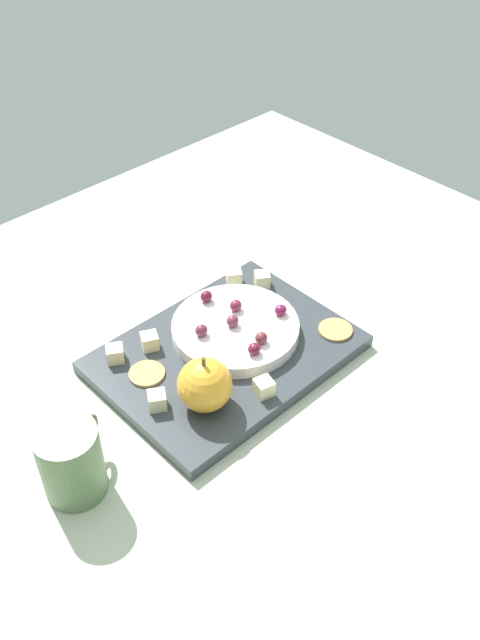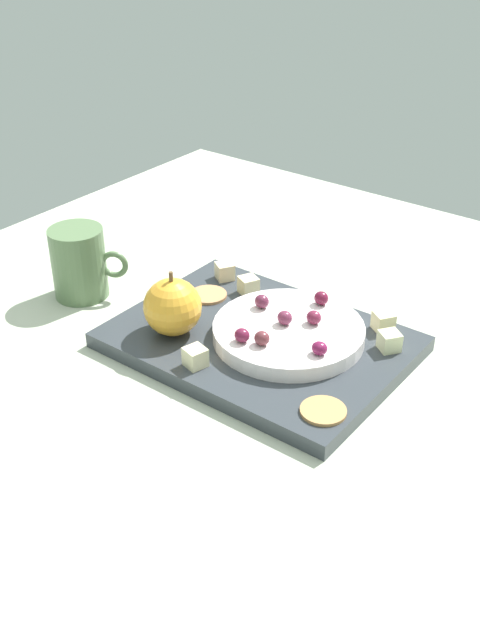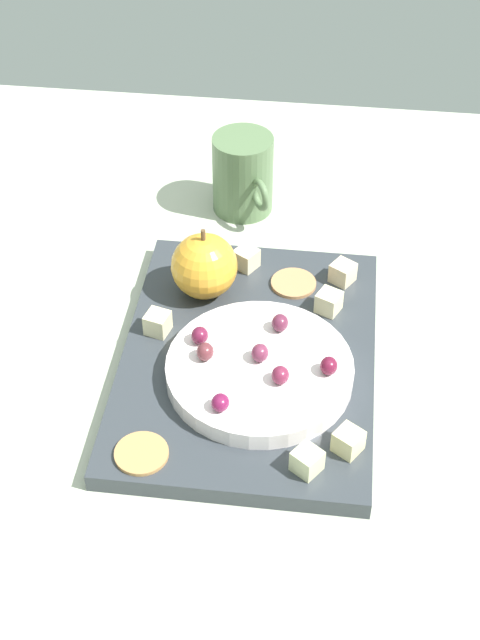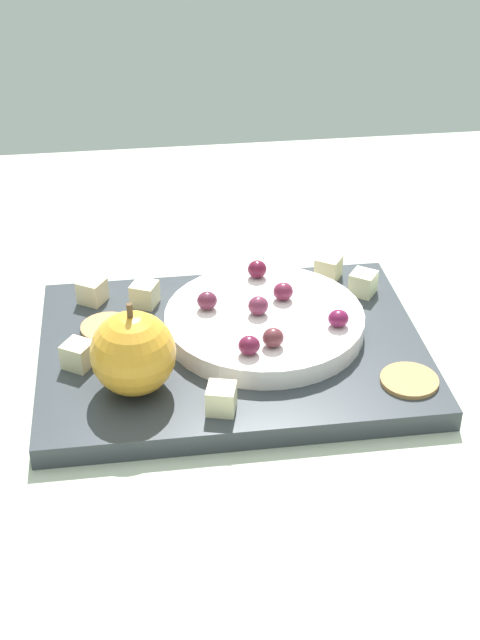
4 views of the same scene
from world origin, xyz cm
name	(u,v)px [view 4 (image 4 of 4)]	position (x,y,z in cm)	size (l,w,h in cm)	color
table	(277,356)	(0.00, 0.00, 2.17)	(119.85, 102.70, 4.35)	#AEB6A0
platter	(232,351)	(4.86, 2.99, 5.34)	(35.07, 25.72, 1.99)	#32373D
serving_dish	(264,322)	(1.58, 1.52, 7.31)	(18.63, 18.63, 1.94)	white
apple_whole	(133,353)	(13.86, 8.85, 9.95)	(7.22, 7.22, 7.22)	gold
apple_stem	(130,310)	(13.86, 8.85, 14.17)	(0.50, 0.50, 1.20)	brown
cheese_cube_0	(221,399)	(6.97, 12.79, 7.50)	(2.33, 2.33, 2.33)	beige
cheese_cube_1	(78,355)	(18.71, 4.84, 7.50)	(2.33, 2.33, 2.33)	beige
cheese_cube_2	(328,268)	(-6.59, -7.51, 7.50)	(2.33, 2.33, 2.33)	beige
cheese_cube_3	(92,291)	(17.53, -6.08, 7.50)	(2.33, 2.33, 2.33)	beige
cheese_cube_4	(145,294)	(12.43, -4.78, 7.50)	(2.33, 2.33, 2.33)	beige
cheese_cube_5	(363,283)	(-9.32, -3.92, 7.50)	(2.33, 2.33, 2.33)	beige
cracker_0	(107,327)	(16.18, -0.75, 6.54)	(5.03, 5.03, 0.40)	#B18053
cracker_1	(409,380)	(-9.52, 11.22, 6.54)	(5.03, 5.03, 0.40)	tan
grape_0	(257,269)	(1.22, -5.24, 9.17)	(1.89, 1.70, 1.79)	maroon
grape_1	(249,345)	(3.95, 7.82, 9.14)	(1.89, 1.70, 1.72)	maroon
grape_2	(258,306)	(2.18, 1.57, 9.18)	(1.89, 1.70, 1.79)	#6C2A43
grape_3	(338,318)	(-4.69, 4.55, 9.07)	(1.89, 1.70, 1.58)	maroon
grape_4	(273,338)	(1.71, 6.94, 9.15)	(1.89, 1.70, 1.75)	brown
grape_5	(283,291)	(-0.57, -0.69, 9.15)	(1.89, 1.70, 1.74)	maroon
grape_6	(207,300)	(6.75, -0.16, 9.16)	(1.89, 1.70, 1.76)	#5F233B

